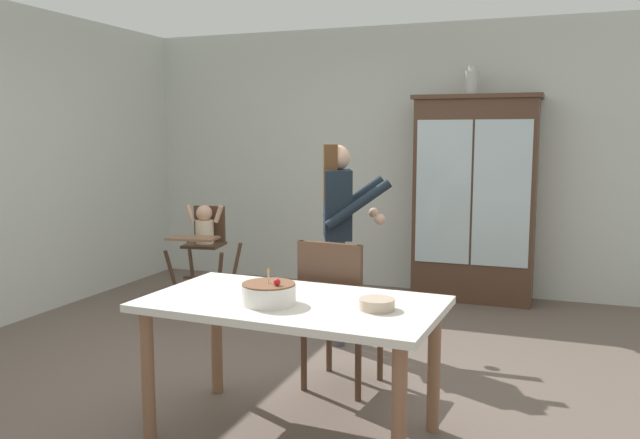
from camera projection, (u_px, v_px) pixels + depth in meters
ground_plane at (283, 368)px, 4.47m from camera, size 6.24×6.24×0.00m
wall_back at (383, 159)px, 6.74m from camera, size 5.32×0.06×2.70m
china_cabinet at (474, 198)px, 6.21m from camera, size 1.19×0.48×1.97m
ceramic_vase at (472, 82)px, 6.09m from camera, size 0.13×0.13×0.27m
high_chair_with_toddler at (204, 236)px, 6.06m from camera, size 0.66×0.75×0.95m
adult_person at (338, 219)px, 4.91m from camera, size 0.63×0.62×1.53m
dining_table at (292, 318)px, 3.40m from camera, size 1.59×0.93×0.74m
birthday_cake at (269, 293)px, 3.31m from camera, size 0.28×0.28×0.19m
serving_bowl at (377, 304)px, 3.21m from camera, size 0.18×0.18×0.05m
dining_chair_far_side at (336, 305)px, 4.01m from camera, size 0.48×0.48×0.96m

